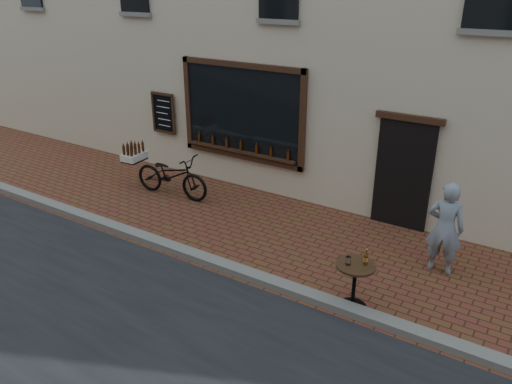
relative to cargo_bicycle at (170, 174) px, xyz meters
The scene contains 5 objects.
ground 3.74m from the cargo_bicycle, 35.18° to the right, with size 90.00×90.00×0.00m, color brown.
kerb 3.62m from the cargo_bicycle, 32.58° to the right, with size 90.00×0.25×0.12m, color slate.
cargo_bicycle is the anchor object (origin of this frame).
bistro_table 5.52m from the cargo_bicycle, 18.86° to the right, with size 0.60×0.60×1.03m.
pedestrian 6.09m from the cargo_bicycle, ahead, with size 0.60×0.40×1.65m, color gray.
Camera 1 is at (4.33, -5.82, 4.70)m, focal length 35.00 mm.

